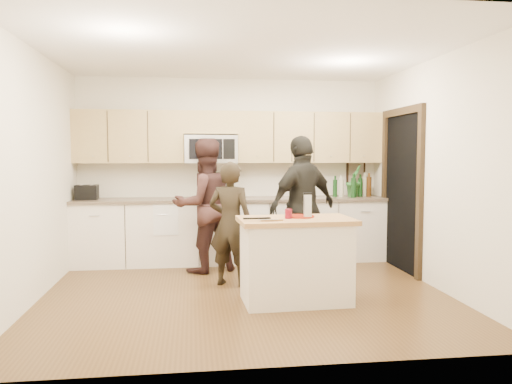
{
  "coord_description": "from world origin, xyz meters",
  "views": [
    {
      "loc": [
        -0.59,
        -5.53,
        1.57
      ],
      "look_at": [
        0.17,
        0.35,
        1.12
      ],
      "focal_mm": 35.0,
      "sensor_mm": 36.0,
      "label": 1
    }
  ],
  "objects": [
    {
      "name": "floor",
      "position": [
        0.0,
        0.0,
        0.0
      ],
      "size": [
        4.5,
        4.5,
        0.0
      ],
      "primitive_type": "plane",
      "color": "brown",
      "rests_on": "ground"
    },
    {
      "name": "room_shell",
      "position": [
        0.0,
        0.0,
        1.73
      ],
      "size": [
        4.52,
        4.02,
        2.71
      ],
      "color": "beige",
      "rests_on": "ground"
    },
    {
      "name": "back_cabinetry",
      "position": [
        0.0,
        1.69,
        0.47
      ],
      "size": [
        4.5,
        0.66,
        0.94
      ],
      "color": "silver",
      "rests_on": "ground"
    },
    {
      "name": "upper_cabinetry",
      "position": [
        0.03,
        1.83,
        1.84
      ],
      "size": [
        4.5,
        0.33,
        0.75
      ],
      "color": "tan",
      "rests_on": "ground"
    },
    {
      "name": "microwave",
      "position": [
        -0.31,
        1.8,
        1.65
      ],
      "size": [
        0.76,
        0.41,
        0.4
      ],
      "color": "silver",
      "rests_on": "ground"
    },
    {
      "name": "doorway",
      "position": [
        2.23,
        0.9,
        1.16
      ],
      "size": [
        0.06,
        1.25,
        2.2
      ],
      "color": "black",
      "rests_on": "ground"
    },
    {
      "name": "framed_picture",
      "position": [
        1.95,
        1.98,
        1.28
      ],
      "size": [
        0.3,
        0.03,
        0.38
      ],
      "color": "black",
      "rests_on": "ground"
    },
    {
      "name": "dish_towel",
      "position": [
        -0.95,
        1.5,
        0.8
      ],
      "size": [
        0.34,
        0.6,
        0.48
      ],
      "color": "white",
      "rests_on": "ground"
    },
    {
      "name": "island",
      "position": [
        0.5,
        -0.4,
        0.45
      ],
      "size": [
        1.23,
        0.75,
        0.9
      ],
      "rotation": [
        0.0,
        0.0,
        0.04
      ],
      "color": "silver",
      "rests_on": "ground"
    },
    {
      "name": "red_plate",
      "position": [
        0.55,
        -0.31,
        0.91
      ],
      "size": [
        0.32,
        0.32,
        0.02
      ],
      "primitive_type": "cylinder",
      "color": "maroon",
      "rests_on": "island"
    },
    {
      "name": "box_grater",
      "position": [
        0.62,
        -0.42,
        1.04
      ],
      "size": [
        0.09,
        0.05,
        0.25
      ],
      "color": "silver",
      "rests_on": "red_plate"
    },
    {
      "name": "drink_glass",
      "position": [
        0.41,
        -0.41,
        0.95
      ],
      "size": [
        0.07,
        0.07,
        0.1
      ],
      "primitive_type": "cylinder",
      "color": "maroon",
      "rests_on": "island"
    },
    {
      "name": "cutting_board",
      "position": [
        0.21,
        -0.51,
        0.91
      ],
      "size": [
        0.23,
        0.21,
        0.02
      ],
      "primitive_type": "cube",
      "rotation": [
        0.0,
        0.0,
        0.04
      ],
      "color": "#A67E45",
      "rests_on": "island"
    },
    {
      "name": "tongs",
      "position": [
        0.06,
        -0.54,
        0.92
      ],
      "size": [
        0.28,
        0.04,
        0.02
      ],
      "primitive_type": "cube",
      "rotation": [
        0.0,
        0.0,
        0.04
      ],
      "color": "black",
      "rests_on": "cutting_board"
    },
    {
      "name": "knife",
      "position": [
        0.17,
        -0.62,
        0.92
      ],
      "size": [
        0.21,
        0.03,
        0.01
      ],
      "primitive_type": "cube",
      "rotation": [
        0.0,
        0.0,
        0.04
      ],
      "color": "silver",
      "rests_on": "cutting_board"
    },
    {
      "name": "toaster",
      "position": [
        -2.05,
        1.67,
        1.04
      ],
      "size": [
        0.3,
        0.21,
        0.21
      ],
      "color": "black",
      "rests_on": "back_cabinetry"
    },
    {
      "name": "bottle_cluster",
      "position": [
        1.85,
        1.68,
        1.11
      ],
      "size": [
        0.58,
        0.28,
        0.36
      ],
      "color": "black",
      "rests_on": "back_cabinetry"
    },
    {
      "name": "orchid",
      "position": [
        1.83,
        1.72,
        1.18
      ],
      "size": [
        0.34,
        0.34,
        0.48
      ],
      "primitive_type": "imported",
      "rotation": [
        0.0,
        0.0,
        0.73
      ],
      "color": "#327E32",
      "rests_on": "back_cabinetry"
    },
    {
      "name": "woman_left",
      "position": [
        -0.14,
        0.38,
        0.74
      ],
      "size": [
        0.64,
        0.54,
        1.49
      ],
      "primitive_type": "imported",
      "rotation": [
        0.0,
        0.0,
        2.73
      ],
      "color": "black",
      "rests_on": "ground"
    },
    {
      "name": "woman_center",
      "position": [
        -0.43,
        1.13,
        0.89
      ],
      "size": [
        1.06,
        0.95,
        1.78
      ],
      "primitive_type": "imported",
      "rotation": [
        0.0,
        0.0,
        3.53
      ],
      "color": "#321B19",
      "rests_on": "ground"
    },
    {
      "name": "woman_right",
      "position": [
        0.82,
        0.7,
        0.91
      ],
      "size": [
        1.14,
        0.93,
        1.81
      ],
      "primitive_type": "imported",
      "rotation": [
        0.0,
        0.0,
        3.69
      ],
      "color": "black",
      "rests_on": "ground"
    }
  ]
}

